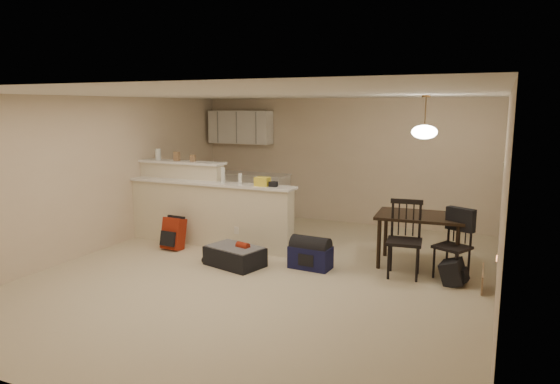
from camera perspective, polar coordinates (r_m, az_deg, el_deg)
The scene contains 21 objects.
room at distance 6.90m, azimuth -1.61°, elevation 0.68°, with size 7.00×7.02×2.50m.
breakfast_bar at distance 8.72m, azimuth -9.24°, elevation -1.82°, with size 3.08×0.58×1.39m.
upper_cabinets at distance 10.78m, azimuth -4.55°, elevation 7.40°, with size 1.40×0.34×0.70m, color white.
kitchen_counter at distance 10.73m, azimuth -3.84°, elevation -0.39°, with size 1.80×0.60×0.90m, color white.
thermostat at distance 7.74m, azimuth 24.16°, elevation 2.68°, with size 0.02×0.12×0.12m, color beige.
jar at distance 9.24m, azimuth -13.77°, elevation 4.21°, with size 0.10×0.10×0.20m, color silver.
cereal_box at distance 9.00m, azimuth -11.71°, elevation 4.02°, with size 0.10×0.07×0.16m, color #926E4B.
small_box at distance 8.81m, azimuth -9.94°, elevation 3.82°, with size 0.08×0.06×0.12m, color #926E4B.
bottle_a at distance 8.26m, azimuth -6.54°, elevation 1.92°, with size 0.07×0.07×0.26m, color silver.
bottle_b at distance 8.11m, azimuth -4.58°, elevation 1.52°, with size 0.06×0.06×0.18m, color silver.
bag_lump at distance 7.93m, azimuth -2.02°, elevation 1.21°, with size 0.22×0.18×0.14m, color #926E4B.
pouch at distance 7.85m, azimuth -0.77°, elevation 0.91°, with size 0.12×0.10×0.08m, color #926E4B.
dining_table at distance 7.60m, azimuth 15.71°, elevation -3.21°, with size 1.29×0.91×0.77m.
pendant_lamp at distance 7.43m, azimuth 16.18°, elevation 6.68°, with size 0.36×0.36×0.62m.
dining_chair_near at distance 7.11m, azimuth 14.03°, elevation -5.28°, with size 0.46×0.44×1.06m, color black, non-canonical shape.
dining_chair_far at distance 7.22m, azimuth 19.10°, elevation -5.76°, with size 0.42×0.40×0.95m, color black, non-canonical shape.
suitcase at distance 7.49m, azimuth -5.17°, elevation -7.35°, with size 0.82×0.53×0.28m, color black.
red_backpack at distance 8.48m, azimuth -12.07°, elevation -4.66°, with size 0.35×0.22×0.52m, color maroon.
navy_duffel at distance 7.36m, azimuth 3.50°, elevation -7.45°, with size 0.60×0.33×0.33m, color #13153D.
black_daypack at distance 7.11m, azimuth 19.17°, elevation -8.66°, with size 0.36×0.25×0.32m, color black.
cardboard_sheet at distance 6.97m, azimuth 22.12°, elevation -9.30°, with size 0.39×0.02×0.30m, color #926E4B.
Camera 1 is at (2.96, -6.14, 2.34)m, focal length 32.00 mm.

